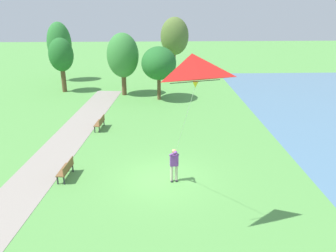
{
  "coord_description": "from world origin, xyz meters",
  "views": [
    {
      "loc": [
        -0.38,
        -15.41,
        8.56
      ],
      "look_at": [
        0.26,
        0.89,
        2.53
      ],
      "focal_mm": 36.87,
      "sensor_mm": 36.0,
      "label": 1
    }
  ],
  "objects": [
    {
      "name": "person_kite_flyer",
      "position": [
        0.52,
        -0.23,
        1.05
      ],
      "size": [
        0.52,
        0.62,
        1.83
      ],
      "color": "#232328",
      "rests_on": "ground"
    },
    {
      "name": "tree_lakeside_far",
      "position": [
        -9.23,
        17.91,
        3.53
      ],
      "size": [
        2.33,
        2.17,
        5.18
      ],
      "color": "brown",
      "rests_on": "ground"
    },
    {
      "name": "tree_treeline_left",
      "position": [
        -3.28,
        16.49,
        3.68
      ],
      "size": [
        2.9,
        2.68,
        5.74
      ],
      "color": "brown",
      "rests_on": "ground"
    },
    {
      "name": "flying_kite",
      "position": [
        0.88,
        -3.83,
        6.27
      ],
      "size": [
        2.04,
        3.86,
        4.98
      ],
      "color": "red"
    },
    {
      "name": "park_bench_near_walkway",
      "position": [
        -4.91,
        0.34,
        0.51
      ],
      "size": [
        0.59,
        1.54,
        0.88
      ],
      "color": "brown",
      "rests_on": "ground"
    },
    {
      "name": "park_bench_far_walkway",
      "position": [
        -4.22,
        7.31,
        0.51
      ],
      "size": [
        0.59,
        1.54,
        0.88
      ],
      "color": "brown",
      "rests_on": "ground"
    },
    {
      "name": "tree_behind_path",
      "position": [
        -0.01,
        14.77,
        3.26
      ],
      "size": [
        3.06,
        3.48,
        4.72
      ],
      "color": "brown",
      "rests_on": "ground"
    },
    {
      "name": "walkway_path",
      "position": [
        -6.43,
        2.0,
        0.01
      ],
      "size": [
        5.57,
        32.08,
        0.02
      ],
      "primitive_type": "cube",
      "rotation": [
        0.0,
        0.0,
        -0.1
      ],
      "color": "gray",
      "rests_on": "ground"
    },
    {
      "name": "ground_plane",
      "position": [
        0.0,
        0.0,
        0.0
      ],
      "size": [
        120.0,
        120.0,
        0.0
      ],
      "primitive_type": "plane",
      "color": "#569947"
    },
    {
      "name": "tree_treeline_center",
      "position": [
        1.86,
        23.54,
        4.68
      ],
      "size": [
        3.09,
        2.52,
        6.75
      ],
      "color": "brown",
      "rests_on": "ground"
    },
    {
      "name": "tree_horizon_far",
      "position": [
        -10.59,
        22.8,
        4.05
      ],
      "size": [
        2.58,
        2.34,
        6.32
      ],
      "color": "brown",
      "rests_on": "ground"
    }
  ]
}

